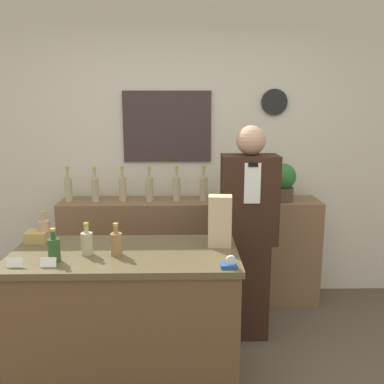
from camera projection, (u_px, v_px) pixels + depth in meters
back_wall at (181, 153)px, 3.96m from camera, size 5.20×0.09×2.70m
back_shelf at (190, 251)px, 3.91m from camera, size 2.31×0.37×0.96m
display_counter at (127, 319)px, 2.73m from camera, size 1.40×0.68×0.91m
shopkeeper at (248, 235)px, 3.26m from camera, size 0.42×0.26×1.65m
potted_plant at (283, 181)px, 3.76m from camera, size 0.23×0.23×0.34m
paper_bag at (220, 221)px, 2.72m from camera, size 0.16×0.11×0.33m
tape_dispenser at (229, 264)px, 2.38m from camera, size 0.09×0.06×0.07m
price_card_left at (15, 263)px, 2.39m from camera, size 0.09×0.02×0.06m
price_card_right at (48, 262)px, 2.39m from camera, size 0.09×0.02×0.06m
gift_box at (37, 236)px, 2.83m from camera, size 0.15×0.13×0.07m
counter_bottle_0 at (44, 230)px, 2.85m from camera, size 0.07×0.07×0.20m
counter_bottle_1 at (54, 249)px, 2.47m from camera, size 0.07×0.07×0.20m
counter_bottle_2 at (87, 243)px, 2.58m from camera, size 0.07×0.07×0.20m
counter_bottle_3 at (116, 243)px, 2.57m from camera, size 0.07×0.07×0.20m
shelf_bottle_0 at (68, 188)px, 3.76m from camera, size 0.07×0.07×0.31m
shelf_bottle_1 at (95, 189)px, 3.75m from camera, size 0.07×0.07×0.31m
shelf_bottle_2 at (123, 188)px, 3.77m from camera, size 0.07×0.07×0.31m
shelf_bottle_3 at (150, 188)px, 3.77m from camera, size 0.07×0.07×0.31m
shelf_bottle_4 at (177, 188)px, 3.79m from camera, size 0.07×0.07×0.31m
shelf_bottle_5 at (203, 188)px, 3.79m from camera, size 0.07×0.07×0.31m
shelf_bottle_6 at (230, 187)px, 3.80m from camera, size 0.07×0.07×0.31m
shelf_bottle_7 at (257, 187)px, 3.80m from camera, size 0.07×0.07×0.31m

